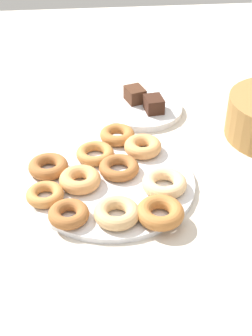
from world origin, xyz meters
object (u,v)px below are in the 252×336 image
(donut_plate, at_px, (112,182))
(donut_2, at_px, (45,195))
(donut_5, at_px, (80,180))
(donut_1, at_px, (119,213))
(donut_6, at_px, (164,183))
(donut_0, at_px, (48,166))
(cake_plate, at_px, (142,109))
(donut_7, at_px, (143,146))
(donut_4, at_px, (95,154))
(donut_10, at_px, (117,135))
(donut_3, at_px, (119,168))
(brownie_near, at_px, (135,95))
(donut_9, at_px, (160,213))
(donut_8, at_px, (69,214))
(brownie_far, at_px, (154,104))

(donut_plate, relative_size, donut_2, 4.61)
(donut_5, bearing_deg, donut_plate, 98.36)
(donut_1, xyz_separation_m, donut_6, (-0.08, 0.10, -0.00))
(donut_0, distance_m, cake_plate, 0.35)
(donut_0, relative_size, donut_7, 1.00)
(donut_0, distance_m, donut_4, 0.11)
(donut_10, bearing_deg, donut_3, -3.31)
(donut_10, xyz_separation_m, brownie_near, (-0.18, 0.06, 0.01))
(donut_7, height_order, donut_10, donut_7)
(donut_3, height_order, donut_7, donut_7)
(donut_plate, height_order, donut_5, donut_5)
(donut_3, distance_m, donut_6, 0.11)
(donut_plate, xyz_separation_m, donut_1, (0.12, 0.00, 0.02))
(donut_5, height_order, donut_7, same)
(donut_7, height_order, brownie_near, brownie_near)
(donut_4, bearing_deg, donut_9, 28.03)
(donut_5, bearing_deg, donut_10, 151.00)
(donut_8, bearing_deg, donut_6, 110.40)
(donut_plate, xyz_separation_m, donut_10, (-0.16, 0.03, 0.02))
(donut_1, xyz_separation_m, brownie_near, (-0.46, 0.08, 0.01))
(donut_plate, xyz_separation_m, brownie_far, (-0.28, 0.13, 0.03))
(donut_9, distance_m, brownie_far, 0.41)
(donut_7, height_order, donut_9, same)
(donut_8, bearing_deg, donut_10, 156.59)
(donut_7, bearing_deg, cake_plate, 172.90)
(donut_10, bearing_deg, donut_4, -38.79)
(donut_1, xyz_separation_m, donut_9, (0.01, 0.08, 0.00))
(donut_2, height_order, donut_7, donut_7)
(donut_6, height_order, brownie_far, brownie_far)
(brownie_near, height_order, brownie_far, same)
(donut_7, bearing_deg, donut_plate, -38.37)
(donut_plate, xyz_separation_m, donut_4, (-0.09, -0.03, 0.02))
(donut_5, bearing_deg, brownie_far, 145.45)
(donut_3, distance_m, donut_5, 0.09)
(donut_9, bearing_deg, donut_plate, -147.14)
(donut_4, bearing_deg, brownie_near, 154.38)
(donut_1, height_order, donut_7, donut_7)
(donut_4, height_order, brownie_near, brownie_near)
(donut_5, bearing_deg, donut_1, 32.95)
(donut_1, height_order, brownie_far, brownie_far)
(donut_1, height_order, donut_5, donut_5)
(donut_0, bearing_deg, cake_plate, 137.28)
(donut_7, bearing_deg, donut_6, 10.91)
(donut_1, distance_m, donut_3, 0.15)
(donut_4, distance_m, brownie_near, 0.28)
(donut_5, relative_size, donut_10, 1.05)
(donut_3, height_order, brownie_far, brownie_far)
(donut_plate, xyz_separation_m, donut_8, (0.11, -0.09, 0.02))
(donut_0, bearing_deg, donut_8, 15.41)
(donut_3, xyz_separation_m, donut_6, (0.07, 0.09, 0.00))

